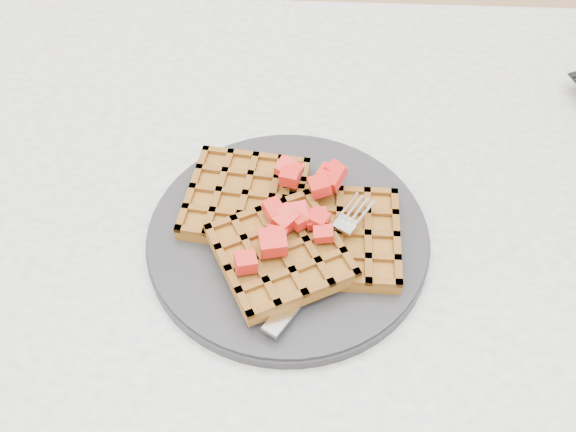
{
  "coord_description": "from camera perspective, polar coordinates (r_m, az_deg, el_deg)",
  "views": [
    {
      "loc": [
        -0.1,
        -0.42,
        1.27
      ],
      "look_at": [
        -0.11,
        -0.03,
        0.79
      ],
      "focal_mm": 40.0,
      "sensor_mm": 36.0,
      "label": 1
    }
  ],
  "objects": [
    {
      "name": "strawberry_pile",
      "position": [
        0.61,
        0.0,
        0.84
      ],
      "size": [
        0.15,
        0.15,
        0.02
      ],
      "primitive_type": null,
      "color": "#9E0503",
      "rests_on": "waffles"
    },
    {
      "name": "table",
      "position": [
        0.77,
        8.72,
        -5.68
      ],
      "size": [
        1.2,
        0.8,
        0.75
      ],
      "color": "silver",
      "rests_on": "ground"
    },
    {
      "name": "plate",
      "position": [
        0.64,
        -0.0,
        -1.81
      ],
      "size": [
        0.28,
        0.28,
        0.02
      ],
      "primitive_type": "cylinder",
      "color": "black",
      "rests_on": "table"
    },
    {
      "name": "fork",
      "position": [
        0.61,
        3.46,
        -3.87
      ],
      "size": [
        0.11,
        0.17,
        0.02
      ],
      "primitive_type": null,
      "rotation": [
        0.0,
        0.0,
        -0.53
      ],
      "color": "silver",
      "rests_on": "plate"
    },
    {
      "name": "waffles",
      "position": [
        0.62,
        -0.0,
        -1.01
      ],
      "size": [
        0.22,
        0.21,
        0.03
      ],
      "color": "#905B1E",
      "rests_on": "plate"
    }
  ]
}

